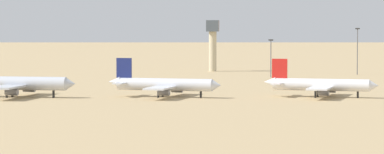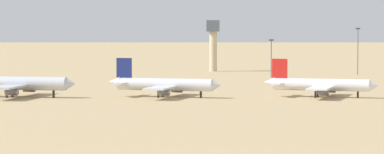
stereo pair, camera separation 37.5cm
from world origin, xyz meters
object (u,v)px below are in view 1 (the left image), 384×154
light_pole_mid (357,48)px  parked_jet_white_1 (13,83)px  light_pole_west (271,55)px  parked_jet_navy_2 (164,85)px  control_tower (213,40)px  parked_jet_red_3 (320,85)px

light_pole_mid → parked_jet_white_1: bearing=-127.3°
parked_jet_white_1 → light_pole_west: 128.53m
parked_jet_navy_2 → light_pole_mid: 141.64m
control_tower → light_pole_mid: size_ratio=1.17×
parked_jet_navy_2 → light_pole_west: bearing=85.0°
control_tower → light_pole_mid: 62.63m
light_pole_mid → parked_jet_red_3: bearing=-97.4°
parked_jet_red_3 → light_pole_mid: light_pole_mid is taller
parked_jet_red_3 → parked_jet_navy_2: bearing=-164.1°
parked_jet_white_1 → parked_jet_red_3: bearing=10.6°
parked_jet_red_3 → light_pole_mid: size_ratio=1.75×
parked_jet_red_3 → control_tower: bearing=116.4°
light_pole_west → light_pole_mid: 41.17m
light_pole_west → light_pole_mid: light_pole_mid is taller
control_tower → light_pole_mid: (59.23, -20.18, -2.50)m
parked_jet_red_3 → light_pole_mid: (16.04, 123.64, 6.97)m
parked_jet_white_1 → parked_jet_navy_2: size_ratio=1.10×
parked_jet_navy_2 → light_pole_west: 107.54m
light_pole_west → parked_jet_red_3: bearing=-80.2°
parked_jet_red_3 → parked_jet_white_1: bearing=-164.0°
parked_jet_white_1 → parked_jet_red_3: (85.46, 9.36, -0.42)m
parked_jet_navy_2 → control_tower: bearing=99.1°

